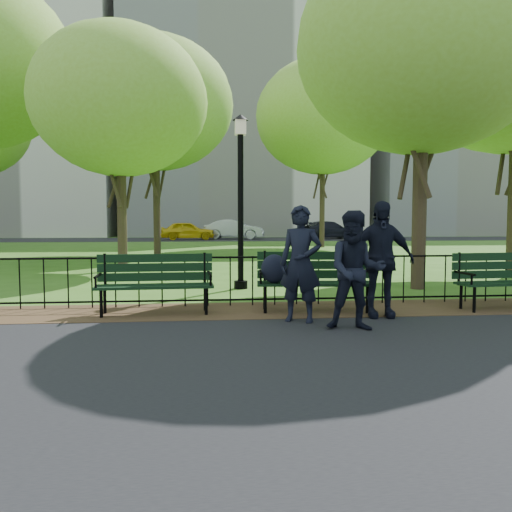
{
  "coord_description": "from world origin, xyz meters",
  "views": [
    {
      "loc": [
        -1.82,
        -6.82,
        1.52
      ],
      "look_at": [
        -0.99,
        1.5,
        0.94
      ],
      "focal_mm": 35.0,
      "sensor_mm": 36.0,
      "label": 1
    }
  ],
  "objects": [
    {
      "name": "ground",
      "position": [
        0.0,
        0.0,
        0.0
      ],
      "size": [
        120.0,
        120.0,
        0.0
      ],
      "primitive_type": "plane",
      "color": "#366019"
    },
    {
      "name": "asphalt_path",
      "position": [
        0.0,
        -3.4,
        0.01
      ],
      "size": [
        60.0,
        9.2,
        0.01
      ],
      "primitive_type": "cube",
      "color": "black",
      "rests_on": "ground"
    },
    {
      "name": "dirt_strip",
      "position": [
        0.0,
        1.5,
        0.01
      ],
      "size": [
        60.0,
        1.6,
        0.01
      ],
      "primitive_type": "cube",
      "color": "#372816",
      "rests_on": "ground"
    },
    {
      "name": "far_street",
      "position": [
        0.0,
        35.0,
        0.01
      ],
      "size": [
        70.0,
        9.0,
        0.01
      ],
      "primitive_type": "cube",
      "color": "black",
      "rests_on": "ground"
    },
    {
      "name": "iron_fence",
      "position": [
        0.0,
        2.0,
        0.5
      ],
      "size": [
        24.06,
        0.06,
        1.0
      ],
      "color": "black",
      "rests_on": "ground"
    },
    {
      "name": "apartment_west",
      "position": [
        -22.0,
        48.0,
        13.0
      ],
      "size": [
        22.0,
        15.0,
        26.0
      ],
      "primitive_type": "cube",
      "color": "silver",
      "rests_on": "ground"
    },
    {
      "name": "apartment_mid",
      "position": [
        2.0,
        48.0,
        15.0
      ],
      "size": [
        24.0,
        15.0,
        30.0
      ],
      "primitive_type": "cube",
      "color": "silver",
      "rests_on": "ground"
    },
    {
      "name": "apartment_east",
      "position": [
        26.0,
        48.0,
        12.0
      ],
      "size": [
        20.0,
        15.0,
        24.0
      ],
      "primitive_type": "cube",
      "color": "silver",
      "rests_on": "ground"
    },
    {
      "name": "park_bench_main",
      "position": [
        -0.31,
        1.34,
        0.67
      ],
      "size": [
        1.97,
        0.78,
        1.09
      ],
      "rotation": [
        0.0,
        0.0,
        -0.1
      ],
      "color": "black",
      "rests_on": "ground"
    },
    {
      "name": "park_bench_left_a",
      "position": [
        -2.66,
        1.4,
        0.61
      ],
      "size": [
        1.9,
        0.67,
        1.07
      ],
      "rotation": [
        0.0,
        0.0,
        0.05
      ],
      "color": "black",
      "rests_on": "ground"
    },
    {
      "name": "park_bench_right_a",
      "position": [
        3.33,
        1.25,
        0.61
      ],
      "size": [
        1.91,
        0.73,
        1.06
      ],
      "rotation": [
        0.0,
        0.0,
        0.08
      ],
      "color": "black",
      "rests_on": "ground"
    },
    {
      "name": "lamppost",
      "position": [
        -1.05,
        4.35,
        2.11
      ],
      "size": [
        0.35,
        0.35,
        3.88
      ],
      "color": "black",
      "rests_on": "ground"
    },
    {
      "name": "tree_near_w",
      "position": [
        -4.4,
        8.9,
        5.13
      ],
      "size": [
        5.31,
        5.31,
        7.4
      ],
      "color": "#2D2116",
      "rests_on": "ground"
    },
    {
      "name": "tree_near_e",
      "position": [
        2.91,
        3.91,
        5.34
      ],
      "size": [
        5.52,
        5.52,
        7.7
      ],
      "color": "#2D2116",
      "rests_on": "ground"
    },
    {
      "name": "tree_far_c",
      "position": [
        -4.06,
        16.32,
        6.77
      ],
      "size": [
        7.0,
        7.0,
        9.76
      ],
      "color": "#2D2116",
      "rests_on": "ground"
    },
    {
      "name": "tree_far_e",
      "position": [
        4.93,
        21.91,
        7.54
      ],
      "size": [
        7.79,
        7.79,
        10.85
      ],
      "color": "#2D2116",
      "rests_on": "ground"
    },
    {
      "name": "person_left",
      "position": [
        -0.42,
        0.49,
        0.89
      ],
      "size": [
        0.75,
        0.65,
        1.75
      ],
      "primitive_type": "imported",
      "rotation": [
        0.0,
        0.0,
        -0.43
      ],
      "color": "black",
      "rests_on": "asphalt_path"
    },
    {
      "name": "person_mid",
      "position": [
        0.24,
        -0.14,
        0.84
      ],
      "size": [
        0.88,
        0.58,
        1.66
      ],
      "primitive_type": "imported",
      "rotation": [
        0.0,
        0.0,
        -0.22
      ],
      "color": "black",
      "rests_on": "asphalt_path"
    },
    {
      "name": "person_right",
      "position": [
        0.89,
        0.74,
        0.93
      ],
      "size": [
        1.1,
        0.53,
        1.83
      ],
      "primitive_type": "imported",
      "rotation": [
        0.0,
        0.0,
        -0.08
      ],
      "color": "black",
      "rests_on": "asphalt_path"
    },
    {
      "name": "taxi",
      "position": [
        -3.36,
        33.86,
        0.75
      ],
      "size": [
        4.49,
        2.12,
        1.48
      ],
      "primitive_type": "imported",
      "rotation": [
        0.0,
        0.0,
        1.66
      ],
      "color": "gold",
      "rests_on": "far_street"
    },
    {
      "name": "sedan_silver",
      "position": [
        0.52,
        35.04,
        0.83
      ],
      "size": [
        5.21,
        2.56,
        1.64
      ],
      "primitive_type": "imported",
      "rotation": [
        0.0,
        0.0,
        1.4
      ],
      "color": "#A8AAAF",
      "rests_on": "far_street"
    },
    {
      "name": "sedan_dark",
      "position": [
        8.61,
        34.96,
        0.76
      ],
      "size": [
        5.59,
        3.66,
        1.5
      ],
      "primitive_type": "imported",
      "rotation": [
        0.0,
        0.0,
        1.9
      ],
      "color": "black",
      "rests_on": "far_street"
    }
  ]
}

